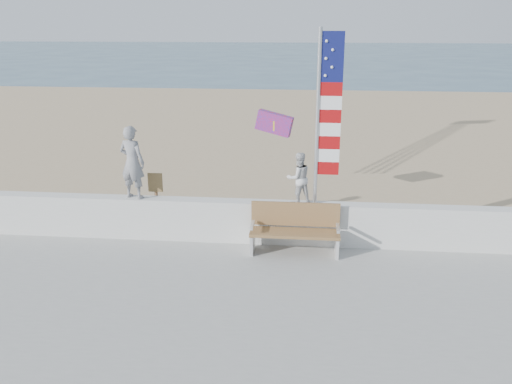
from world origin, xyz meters
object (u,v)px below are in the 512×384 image
child (299,178)px  flag (324,111)px  adult (132,162)px  bench (295,228)px

child → flag: flag is taller
child → flag: (0.47, -0.00, 1.38)m
adult → flag: size_ratio=0.44×
adult → bench: bearing=-171.2°
adult → child: bearing=-163.7°
bench → flag: bearing=41.6°
bench → adult: bearing=172.5°
bench → child: bearing=84.8°
child → bench: 1.03m
bench → flag: flag is taller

